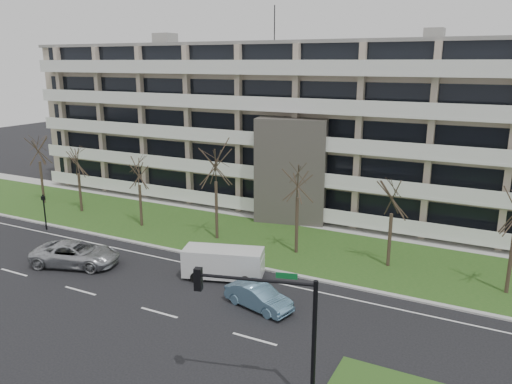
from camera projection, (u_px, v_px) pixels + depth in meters
The scene contains 17 objects.
ground at pixel (159, 313), 27.82m from camera, with size 160.00×160.00×0.00m, color black.
grass_verge at pixel (263, 240), 39.00m from camera, with size 90.00×10.00×0.06m, color #1F4B19.
curb at pixel (231, 262), 34.69m from camera, with size 90.00×0.35×0.12m, color #B2B2AD.
sidewalk at pixel (290, 221), 43.74m from camera, with size 90.00×2.00×0.08m, color #B2B2AD.
lane_edge_line at pixel (220, 270), 33.42m from camera, with size 90.00×0.12×0.01m, color white.
apartment_building at pixel (320, 126), 47.68m from camera, with size 60.50×15.10×18.75m.
silver_pickup at pixel (76, 254), 34.11m from camera, with size 2.72×5.90×1.64m, color #B0B2B7.
blue_sedan at pixel (259, 297), 28.22m from camera, with size 1.45×4.16×1.37m, color #6996B6.
white_van at pixel (224, 261), 32.00m from camera, with size 5.43×3.32×1.98m.
traffic_signal at pixel (273, 320), 19.56m from camera, with size 4.86×1.58×5.80m.
pedestrian_signal at pixel (44, 207), 41.06m from camera, with size 0.29×0.23×3.03m.
tree_0 at pixel (38, 145), 47.78m from camera, with size 3.74×3.74×7.49m.
tree_1 at pixel (77, 158), 45.26m from camera, with size 3.24×3.24×6.48m.
tree_2 at pixel (138, 169), 41.18m from camera, with size 3.21×3.21×6.42m.
tree_3 at pixel (215, 158), 37.79m from camera, with size 4.14×4.14×8.29m.
tree_4 at pixel (298, 175), 35.00m from camera, with size 3.75×3.75×7.49m.
tree_5 at pixel (393, 193), 32.80m from camera, with size 3.36×3.36×6.72m.
Camera 1 is at (16.31, -19.95, 13.60)m, focal length 35.00 mm.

